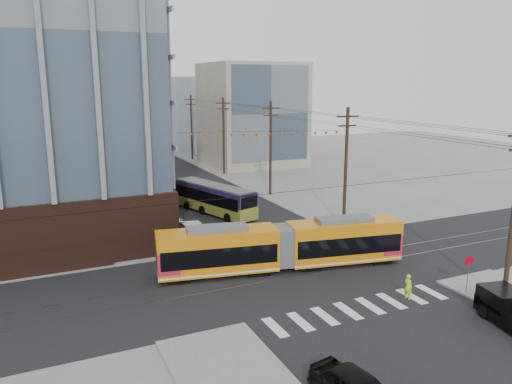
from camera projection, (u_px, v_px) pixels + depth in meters
ground at (331, 290)px, 32.26m from camera, size 160.00×160.00×0.00m
bg_bldg_nw_near at (24, 112)px, 69.42m from camera, size 18.00×16.00×18.00m
bg_bldg_ne_near at (251, 114)px, 79.60m from camera, size 14.00×14.00×16.00m
bg_bldg_nw_far at (41, 100)px, 88.15m from camera, size 16.00×18.00×20.00m
bg_bldg_ne_far at (219, 113)px, 98.36m from camera, size 16.00×16.00×14.00m
utility_pole_far at (192, 128)px, 84.16m from camera, size 0.30×0.30×11.00m
streetcar at (282, 246)px, 35.48m from camera, size 17.82×5.69×3.40m
city_bus at (214, 199)px, 50.65m from camera, size 5.51×11.02×3.07m
parked_car_silver at (187, 228)px, 43.11m from camera, size 2.40×4.72×1.49m
parked_car_white at (174, 224)px, 44.93m from camera, size 2.39×4.44×1.22m
parked_car_grey at (162, 210)px, 49.86m from camera, size 3.28×4.87×1.24m
pedestrian at (408, 287)px, 30.74m from camera, size 0.47×0.64×1.61m
stop_sign at (468, 275)px, 31.71m from camera, size 0.77×0.77×2.29m
jersey_barrier at (339, 224)px, 45.76m from camera, size 2.44×3.97×0.79m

